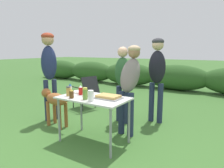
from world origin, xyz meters
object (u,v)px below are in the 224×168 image
relish_jar (85,94)px  beer_bottle (71,94)px  mixing_bowl (88,94)px  camp_chair_green_behind_table (87,90)px  standing_person_in_gray_fleece (49,64)px  ketchup_bottle (81,90)px  paper_cup_stack (91,96)px  folding_table (93,102)px  spice_jar (68,91)px  plate_stack (80,92)px  standing_person_in_navy_coat (157,70)px  mayo_bottle (70,89)px  food_tray (108,97)px  standing_person_in_red_jacket (130,79)px  standing_person_in_olive_jacket (122,78)px  dog (55,101)px

relish_jar → beer_bottle: (-0.23, -0.05, -0.02)m
mixing_bowl → camp_chair_green_behind_table: bearing=130.3°
standing_person_in_gray_fleece → ketchup_bottle: bearing=-75.7°
paper_cup_stack → mixing_bowl: bearing=135.3°
folding_table → camp_chair_green_behind_table: 1.91m
paper_cup_stack → spice_jar: paper_cup_stack is taller
ketchup_bottle → plate_stack: bearing=135.7°
standing_person_in_navy_coat → folding_table: bearing=-105.1°
mayo_bottle → food_tray: bearing=9.6°
standing_person_in_red_jacket → food_tray: bearing=-90.0°
spice_jar → camp_chair_green_behind_table: (-0.88, 1.52, -0.35)m
folding_table → paper_cup_stack: size_ratio=6.89×
mayo_bottle → relish_jar: bearing=-15.0°
food_tray → ketchup_bottle: size_ratio=2.45×
mixing_bowl → spice_jar: size_ratio=1.16×
standing_person_in_red_jacket → folding_table: bearing=-109.5°
mayo_bottle → standing_person_in_olive_jacket: bearing=71.9°
folding_table → paper_cup_stack: (0.12, -0.21, 0.16)m
paper_cup_stack → standing_person_in_olive_jacket: (-0.18, 1.26, 0.10)m
mayo_bottle → mixing_bowl: bearing=17.7°
standing_person_in_olive_jacket → standing_person_in_navy_coat: bearing=49.5°
paper_cup_stack → spice_jar: 0.53m
mayo_bottle → ketchup_bottle: mayo_bottle is taller
standing_person_in_red_jacket → plate_stack: bearing=-138.8°
standing_person_in_olive_jacket → camp_chair_green_behind_table: size_ratio=1.84×
relish_jar → beer_bottle: 0.24m
mixing_bowl → camp_chair_green_behind_table: camp_chair_green_behind_table is taller
food_tray → ketchup_bottle: (-0.53, -0.02, 0.05)m
standing_person_in_olive_jacket → mayo_bottle: bearing=-91.0°
paper_cup_stack → standing_person_in_red_jacket: (0.19, 0.85, 0.15)m
mayo_bottle → relish_jar: mayo_bottle is taller
folding_table → food_tray: bearing=12.7°
food_tray → standing_person_in_navy_coat: standing_person_in_navy_coat is taller
mixing_bowl → beer_bottle: bearing=-115.5°
folding_table → standing_person_in_navy_coat: 1.56m
ketchup_bottle → camp_chair_green_behind_table: ketchup_bottle is taller
folding_table → standing_person_in_navy_coat: (0.51, 1.42, 0.41)m
plate_stack → mixing_bowl: size_ratio=1.32×
paper_cup_stack → ketchup_bottle: 0.48m
folding_table → mayo_bottle: (-0.43, -0.06, 0.17)m
dog → camp_chair_green_behind_table: (-0.22, 1.23, -0.03)m
folding_table → relish_jar: size_ratio=6.18×
mayo_bottle → ketchup_bottle: size_ratio=1.20×
food_tray → standing_person_in_olive_jacket: 1.05m
mayo_bottle → camp_chair_green_behind_table: bearing=120.5°
folding_table → plate_stack: plate_stack is taller
standing_person_in_navy_coat → standing_person_in_olive_jacket: size_ratio=1.11×
spice_jar → standing_person_in_navy_coat: (0.92, 1.54, 0.26)m
food_tray → spice_jar: spice_jar is taller
standing_person_in_red_jacket → camp_chair_green_behind_table: bearing=160.9°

